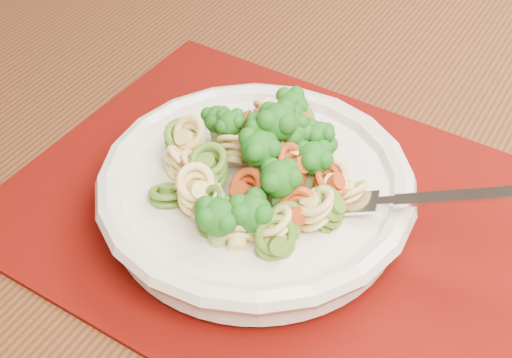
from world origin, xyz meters
The scene contains 5 objects.
dining_table centered at (-0.49, 0.14, 0.66)m, with size 1.34×0.92×0.78m.
placemat centered at (-0.46, 0.05, 0.79)m, with size 0.42×0.32×0.00m, color #550903.
pasta_bowl centered at (-0.47, 0.03, 0.82)m, with size 0.24×0.24×0.05m.
pasta_broccoli_heap centered at (-0.47, 0.03, 0.83)m, with size 0.20×0.20×0.06m, color #EFD376, non-canonical shape.
fork centered at (-0.39, 0.05, 0.83)m, with size 0.19×0.02×0.01m, color silver, non-canonical shape.
Camera 1 is at (-0.25, -0.28, 1.19)m, focal length 50.00 mm.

